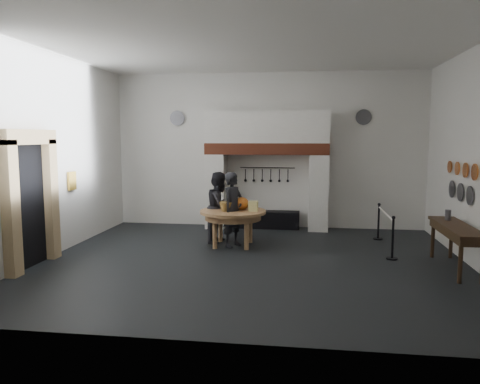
# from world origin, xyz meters

# --- Properties ---
(floor) EXTENTS (9.00, 8.00, 0.02)m
(floor) POSITION_xyz_m (0.00, 0.00, 0.00)
(floor) COLOR black
(floor) RESTS_ON ground
(ceiling) EXTENTS (9.00, 8.00, 0.02)m
(ceiling) POSITION_xyz_m (0.00, 0.00, 4.50)
(ceiling) COLOR silver
(ceiling) RESTS_ON wall_back
(wall_back) EXTENTS (9.00, 0.02, 4.50)m
(wall_back) POSITION_xyz_m (0.00, 4.00, 2.25)
(wall_back) COLOR silver
(wall_back) RESTS_ON floor
(wall_front) EXTENTS (9.00, 0.02, 4.50)m
(wall_front) POSITION_xyz_m (0.00, -4.00, 2.25)
(wall_front) COLOR silver
(wall_front) RESTS_ON floor
(wall_left) EXTENTS (0.02, 8.00, 4.50)m
(wall_left) POSITION_xyz_m (-4.50, 0.00, 2.25)
(wall_left) COLOR silver
(wall_left) RESTS_ON floor
(chimney_pier_left) EXTENTS (0.55, 0.70, 2.15)m
(chimney_pier_left) POSITION_xyz_m (-1.48, 3.65, 1.07)
(chimney_pier_left) COLOR silver
(chimney_pier_left) RESTS_ON floor
(chimney_pier_right) EXTENTS (0.55, 0.70, 2.15)m
(chimney_pier_right) POSITION_xyz_m (1.48, 3.65, 1.07)
(chimney_pier_right) COLOR silver
(chimney_pier_right) RESTS_ON floor
(hearth_brick_band) EXTENTS (3.50, 0.72, 0.32)m
(hearth_brick_band) POSITION_xyz_m (0.00, 3.65, 2.31)
(hearth_brick_band) COLOR #9E442B
(hearth_brick_band) RESTS_ON chimney_pier_left
(chimney_hood) EXTENTS (3.50, 0.70, 0.90)m
(chimney_hood) POSITION_xyz_m (0.00, 3.65, 2.92)
(chimney_hood) COLOR silver
(chimney_hood) RESTS_ON hearth_brick_band
(iron_range) EXTENTS (1.90, 0.45, 0.50)m
(iron_range) POSITION_xyz_m (0.00, 3.72, 0.25)
(iron_range) COLOR black
(iron_range) RESTS_ON floor
(utensil_rail) EXTENTS (1.60, 0.02, 0.02)m
(utensil_rail) POSITION_xyz_m (0.00, 3.92, 1.75)
(utensil_rail) COLOR black
(utensil_rail) RESTS_ON wall_back
(door_recess) EXTENTS (0.04, 1.10, 2.50)m
(door_recess) POSITION_xyz_m (-4.47, -1.00, 1.25)
(door_recess) COLOR black
(door_recess) RESTS_ON floor
(door_jamb_near) EXTENTS (0.22, 0.30, 2.60)m
(door_jamb_near) POSITION_xyz_m (-4.38, -1.70, 1.30)
(door_jamb_near) COLOR tan
(door_jamb_near) RESTS_ON floor
(door_jamb_far) EXTENTS (0.22, 0.30, 2.60)m
(door_jamb_far) POSITION_xyz_m (-4.38, -0.30, 1.30)
(door_jamb_far) COLOR tan
(door_jamb_far) RESTS_ON floor
(door_lintel) EXTENTS (0.22, 1.70, 0.30)m
(door_lintel) POSITION_xyz_m (-4.38, -1.00, 2.65)
(door_lintel) COLOR tan
(door_lintel) RESTS_ON door_jamb_near
(wall_plaque) EXTENTS (0.05, 0.34, 0.44)m
(wall_plaque) POSITION_xyz_m (-4.45, 0.80, 1.60)
(wall_plaque) COLOR gold
(wall_plaque) RESTS_ON wall_left
(work_table) EXTENTS (1.69, 1.69, 0.07)m
(work_table) POSITION_xyz_m (-0.63, 1.39, 0.84)
(work_table) COLOR tan
(work_table) RESTS_ON floor
(pumpkin) EXTENTS (0.36, 0.36, 0.31)m
(pumpkin) POSITION_xyz_m (-0.43, 1.49, 1.03)
(pumpkin) COLOR orange
(pumpkin) RESTS_ON work_table
(cheese_block_big) EXTENTS (0.22, 0.22, 0.24)m
(cheese_block_big) POSITION_xyz_m (-0.13, 1.34, 0.99)
(cheese_block_big) COLOR #DED684
(cheese_block_big) RESTS_ON work_table
(cheese_block_small) EXTENTS (0.18, 0.18, 0.20)m
(cheese_block_small) POSITION_xyz_m (-0.15, 1.64, 0.97)
(cheese_block_small) COLOR #EFEF8F
(cheese_block_small) RESTS_ON work_table
(wicker_basket) EXTENTS (0.34, 0.34, 0.22)m
(wicker_basket) POSITION_xyz_m (-0.78, 1.24, 0.98)
(wicker_basket) COLOR olive
(wicker_basket) RESTS_ON work_table
(bread_loaf) EXTENTS (0.31, 0.18, 0.13)m
(bread_loaf) POSITION_xyz_m (-0.73, 1.74, 0.94)
(bread_loaf) COLOR olive
(bread_loaf) RESTS_ON work_table
(visitor_near) EXTENTS (0.69, 0.79, 1.82)m
(visitor_near) POSITION_xyz_m (-0.62, 1.33, 0.91)
(visitor_near) COLOR black
(visitor_near) RESTS_ON floor
(visitor_far) EXTENTS (0.79, 0.95, 1.78)m
(visitor_far) POSITION_xyz_m (-1.02, 1.73, 0.89)
(visitor_far) COLOR black
(visitor_far) RESTS_ON floor
(side_table) EXTENTS (0.55, 2.20, 0.06)m
(side_table) POSITION_xyz_m (4.10, -0.04, 0.87)
(side_table) COLOR #352413
(side_table) RESTS_ON floor
(pewter_jug) EXTENTS (0.12, 0.12, 0.22)m
(pewter_jug) POSITION_xyz_m (4.10, 0.56, 1.01)
(pewter_jug) COLOR #525257
(pewter_jug) RESTS_ON side_table
(copper_pan_a) EXTENTS (0.03, 0.34, 0.34)m
(copper_pan_a) POSITION_xyz_m (4.46, 0.20, 1.95)
(copper_pan_a) COLOR #C6662D
(copper_pan_a) RESTS_ON wall_right
(copper_pan_b) EXTENTS (0.03, 0.32, 0.32)m
(copper_pan_b) POSITION_xyz_m (4.46, 0.75, 1.95)
(copper_pan_b) COLOR #C6662D
(copper_pan_b) RESTS_ON wall_right
(copper_pan_c) EXTENTS (0.03, 0.30, 0.30)m
(copper_pan_c) POSITION_xyz_m (4.46, 1.30, 1.95)
(copper_pan_c) COLOR #C6662D
(copper_pan_c) RESTS_ON wall_right
(copper_pan_d) EXTENTS (0.03, 0.28, 0.28)m
(copper_pan_d) POSITION_xyz_m (4.46, 1.85, 1.95)
(copper_pan_d) COLOR #C6662D
(copper_pan_d) RESTS_ON wall_right
(pewter_plate_left) EXTENTS (0.03, 0.40, 0.40)m
(pewter_plate_left) POSITION_xyz_m (4.46, 0.40, 1.45)
(pewter_plate_left) COLOR #4C4C51
(pewter_plate_left) RESTS_ON wall_right
(pewter_plate_mid) EXTENTS (0.03, 0.40, 0.40)m
(pewter_plate_mid) POSITION_xyz_m (4.46, 1.00, 1.45)
(pewter_plate_mid) COLOR #4C4C51
(pewter_plate_mid) RESTS_ON wall_right
(pewter_plate_right) EXTENTS (0.03, 0.40, 0.40)m
(pewter_plate_right) POSITION_xyz_m (4.46, 1.60, 1.45)
(pewter_plate_right) COLOR #4C4C51
(pewter_plate_right) RESTS_ON wall_right
(pewter_plate_back_left) EXTENTS (0.44, 0.03, 0.44)m
(pewter_plate_back_left) POSITION_xyz_m (-2.70, 3.96, 3.20)
(pewter_plate_back_left) COLOR #4C4C51
(pewter_plate_back_left) RESTS_ON wall_back
(pewter_plate_back_right) EXTENTS (0.44, 0.03, 0.44)m
(pewter_plate_back_right) POSITION_xyz_m (2.70, 3.96, 3.20)
(pewter_plate_back_right) COLOR #4C4C51
(pewter_plate_back_right) RESTS_ON wall_back
(barrier_post_near) EXTENTS (0.05, 0.05, 0.90)m
(barrier_post_near) POSITION_xyz_m (3.00, 0.59, 0.45)
(barrier_post_near) COLOR black
(barrier_post_near) RESTS_ON floor
(barrier_post_far) EXTENTS (0.05, 0.05, 0.90)m
(barrier_post_far) POSITION_xyz_m (3.00, 2.59, 0.45)
(barrier_post_far) COLOR black
(barrier_post_far) RESTS_ON floor
(barrier_rope) EXTENTS (0.04, 2.00, 0.04)m
(barrier_rope) POSITION_xyz_m (3.00, 1.59, 0.85)
(barrier_rope) COLOR white
(barrier_rope) RESTS_ON barrier_post_near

